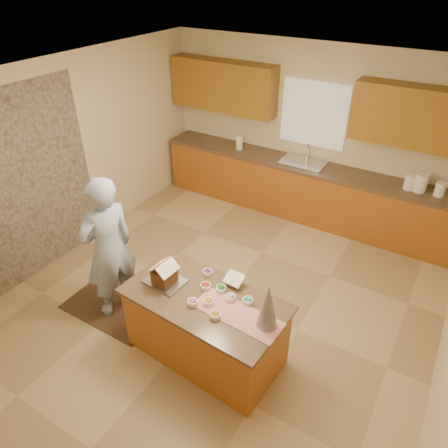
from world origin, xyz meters
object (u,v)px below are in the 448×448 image
at_px(gingerbread_house, 164,273).
at_px(boy, 108,249).
at_px(tinsel_tree, 268,306).
at_px(island_base, 205,328).

bearing_deg(gingerbread_house, boy, 177.93).
bearing_deg(boy, tinsel_tree, 104.68).
relative_size(boy, gingerbread_house, 6.83).
relative_size(island_base, boy, 0.89).
distance_m(island_base, tinsel_tree, 0.97).
xyz_separation_m(island_base, boy, (-1.31, 0.02, 0.52)).
height_order(boy, gingerbread_house, boy).
distance_m(island_base, boy, 1.41).
relative_size(tinsel_tree, gingerbread_house, 1.85).
bearing_deg(tinsel_tree, gingerbread_house, -179.50).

